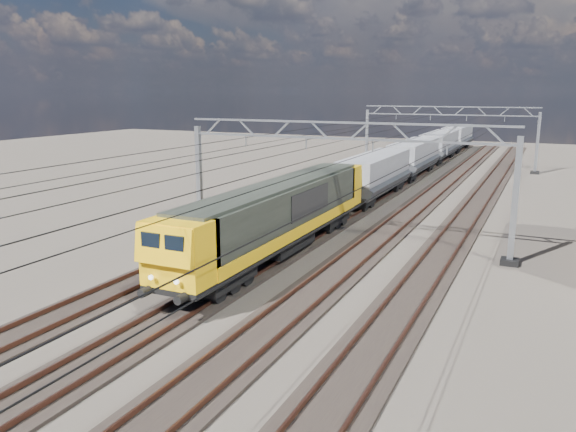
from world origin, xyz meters
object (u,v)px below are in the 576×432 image
at_px(catenary_gantry_mid, 338,178).
at_px(catenary_gantry_far, 447,135).
at_px(hopper_wagon_third, 439,144).
at_px(hopper_wagon_fourth, 457,136).
at_px(hopper_wagon_lead, 375,173).
at_px(locomotive, 280,213).
at_px(hopper_wagon_mid, 414,155).

relative_size(catenary_gantry_mid, catenary_gantry_far, 1.00).
height_order(hopper_wagon_third, hopper_wagon_fourth, same).
bearing_deg(hopper_wagon_lead, hopper_wagon_fourth, 90.00).
relative_size(catenary_gantry_far, hopper_wagon_lead, 1.53).
xyz_separation_m(catenary_gantry_mid, hopper_wagon_fourth, (-2.00, 56.86, -1.67)).
height_order(hopper_wagon_lead, hopper_wagon_fourth, same).
bearing_deg(catenary_gantry_mid, hopper_wagon_fourth, 92.01).
bearing_deg(catenary_gantry_mid, hopper_wagon_third, 92.68).
bearing_deg(catenary_gantry_mid, hopper_wagon_lead, 97.99).
height_order(hopper_wagon_lead, hopper_wagon_third, same).
bearing_deg(hopper_wagon_fourth, hopper_wagon_third, -90.00).
distance_m(catenary_gantry_far, hopper_wagon_lead, 21.90).
bearing_deg(hopper_wagon_third, catenary_gantry_far, -73.28).
distance_m(locomotive, hopper_wagon_fourth, 60.30).
bearing_deg(catenary_gantry_far, hopper_wagon_fourth, 95.48).
distance_m(catenary_gantry_mid, catenary_gantry_far, 36.00).
xyz_separation_m(catenary_gantry_mid, hopper_wagon_mid, (-2.00, 28.46, -1.67)).
xyz_separation_m(hopper_wagon_third, hopper_wagon_fourth, (0.00, 14.20, 0.00)).
bearing_deg(hopper_wagon_third, locomotive, -90.00).
xyz_separation_m(hopper_wagon_mid, hopper_wagon_third, (0.00, 14.20, 0.00)).
bearing_deg(hopper_wagon_lead, hopper_wagon_third, 90.00).
bearing_deg(hopper_wagon_mid, hopper_wagon_fourth, 90.00).
relative_size(catenary_gantry_mid, hopper_wagon_mid, 1.53).
bearing_deg(catenary_gantry_far, hopper_wagon_lead, -95.26).
bearing_deg(catenary_gantry_far, catenary_gantry_mid, -90.00).
height_order(catenary_gantry_mid, hopper_wagon_third, catenary_gantry_mid).
bearing_deg(hopper_wagon_fourth, locomotive, -90.00).
distance_m(catenary_gantry_far, hopper_wagon_fourth, 21.02).
relative_size(hopper_wagon_third, hopper_wagon_fourth, 1.00).
distance_m(catenary_gantry_mid, hopper_wagon_mid, 28.58).
relative_size(locomotive, hopper_wagon_third, 1.62).
bearing_deg(hopper_wagon_third, hopper_wagon_lead, -90.00).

